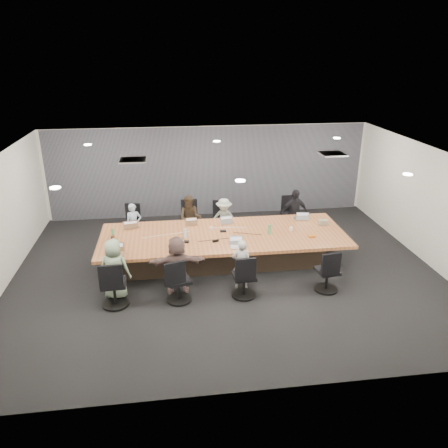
{
  "coord_description": "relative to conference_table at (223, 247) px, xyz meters",
  "views": [
    {
      "loc": [
        -1.29,
        -9.24,
        4.98
      ],
      "look_at": [
        0.0,
        0.4,
        1.05
      ],
      "focal_mm": 35.0,
      "sensor_mm": 36.0,
      "label": 1
    }
  ],
  "objects": [
    {
      "name": "bottle_clear",
      "position": [
        -0.94,
        -0.1,
        0.46
      ],
      "size": [
        0.08,
        0.08,
        0.24
      ],
      "primitive_type": "cylinder",
      "rotation": [
        0.0,
        0.0,
        0.12
      ],
      "color": "silver",
      "rests_on": "conference_table"
    },
    {
      "name": "chair_3",
      "position": [
        2.18,
        1.7,
        0.02
      ],
      "size": [
        0.57,
        0.57,
        0.84
      ],
      "primitive_type": null,
      "rotation": [
        0.0,
        0.0,
        3.16
      ],
      "color": "black",
      "rests_on": "ground"
    },
    {
      "name": "floor",
      "position": [
        0.0,
        -0.5,
        -0.4
      ],
      "size": [
        10.0,
        8.0,
        0.0
      ],
      "primitive_type": "cube",
      "color": "black",
      "rests_on": "ground"
    },
    {
      "name": "wall_front",
      "position": [
        0.0,
        -4.5,
        1.0
      ],
      "size": [
        10.0,
        0.0,
        2.8
      ],
      "primitive_type": "cube",
      "rotation": [
        -1.57,
        0.0,
        0.0
      ],
      "color": "silver",
      "rests_on": "ground"
    },
    {
      "name": "canvas_bag",
      "position": [
        2.64,
        0.28,
        0.4
      ],
      "size": [
        0.24,
        0.16,
        0.13
      ],
      "primitive_type": "cube",
      "rotation": [
        0.0,
        0.0,
        -0.07
      ],
      "color": "gray",
      "rests_on": "conference_table"
    },
    {
      "name": "chair_5",
      "position": [
        -1.18,
        -1.7,
        0.01
      ],
      "size": [
        0.69,
        0.69,
        0.82
      ],
      "primitive_type": null,
      "rotation": [
        0.0,
        0.0,
        0.29
      ],
      "color": "black",
      "rests_on": "ground"
    },
    {
      "name": "chair_4",
      "position": [
        -2.49,
        -1.7,
        0.03
      ],
      "size": [
        0.61,
        0.61,
        0.87
      ],
      "primitive_type": null,
      "rotation": [
        0.0,
        0.0,
        0.04
      ],
      "color": "black",
      "rests_on": "ground"
    },
    {
      "name": "mic_right",
      "position": [
        0.02,
        0.16,
        0.35
      ],
      "size": [
        0.16,
        0.11,
        0.03
      ],
      "primitive_type": "cube",
      "rotation": [
        0.0,
        0.0,
        -0.05
      ],
      "color": "black",
      "rests_on": "conference_table"
    },
    {
      "name": "person_4",
      "position": [
        -2.49,
        -1.35,
        0.26
      ],
      "size": [
        0.73,
        0.57,
        1.33
      ],
      "primitive_type": "imported",
      "rotation": [
        0.0,
        0.0,
        2.9
      ],
      "color": "#8DA586",
      "rests_on": "ground"
    },
    {
      "name": "person_0",
      "position": [
        -2.25,
        1.35,
        0.18
      ],
      "size": [
        0.46,
        0.35,
        1.15
      ],
      "primitive_type": "imported",
      "rotation": [
        0.0,
        0.0,
        6.46
      ],
      "color": "#A8BED9",
      "rests_on": "ground"
    },
    {
      "name": "laptop_5",
      "position": [
        -1.18,
        -0.8,
        0.35
      ],
      "size": [
        0.37,
        0.28,
        0.02
      ],
      "primitive_type": "cube",
      "rotation": [
        0.0,
        0.0,
        0.12
      ],
      "color": "#8C6647",
      "rests_on": "conference_table"
    },
    {
      "name": "conference_table",
      "position": [
        0.0,
        0.0,
        0.0
      ],
      "size": [
        6.0,
        2.2,
        0.74
      ],
      "color": "#3E3025",
      "rests_on": "ground"
    },
    {
      "name": "wall_back",
      "position": [
        0.0,
        3.5,
        1.0
      ],
      "size": [
        10.0,
        0.0,
        2.8
      ],
      "primitive_type": "cube",
      "rotation": [
        1.57,
        0.0,
        0.0
      ],
      "color": "silver",
      "rests_on": "ground"
    },
    {
      "name": "chair_2",
      "position": [
        0.19,
        1.7,
        -0.03
      ],
      "size": [
        0.58,
        0.58,
        0.74
      ],
      "primitive_type": null,
      "rotation": [
        0.0,
        0.0,
        2.95
      ],
      "color": "black",
      "rests_on": "ground"
    },
    {
      "name": "ceiling",
      "position": [
        0.0,
        -0.5,
        2.4
      ],
      "size": [
        10.0,
        8.0,
        0.0
      ],
      "primitive_type": "cube",
      "color": "white",
      "rests_on": "wall_back"
    },
    {
      "name": "person_5",
      "position": [
        -1.18,
        -1.35,
        0.26
      ],
      "size": [
        1.23,
        0.4,
        1.32
      ],
      "primitive_type": "imported",
      "rotation": [
        0.0,
        0.0,
        3.15
      ],
      "color": "brown",
      "rests_on": "ground"
    },
    {
      "name": "cup_white_far",
      "position": [
        -0.27,
        0.3,
        0.38
      ],
      "size": [
        0.08,
        0.08,
        0.09
      ],
      "primitive_type": "cylinder",
      "rotation": [
        0.0,
        0.0,
        0.2
      ],
      "color": "white",
      "rests_on": "conference_table"
    },
    {
      "name": "person_3",
      "position": [
        2.18,
        1.35,
        0.28
      ],
      "size": [
        0.85,
        0.46,
        1.37
      ],
      "primitive_type": "imported",
      "rotation": [
        0.0,
        0.0,
        6.44
      ],
      "color": "black",
      "rests_on": "ground"
    },
    {
      "name": "chair_7",
      "position": [
        2.06,
        -1.7,
        0.0
      ],
      "size": [
        0.61,
        0.61,
        0.8
      ],
      "primitive_type": null,
      "rotation": [
        0.0,
        0.0,
        0.14
      ],
      "color": "black",
      "rests_on": "ground"
    },
    {
      "name": "laptop_1",
      "position": [
        -0.73,
        0.8,
        0.35
      ],
      "size": [
        0.3,
        0.21,
        0.02
      ],
      "primitive_type": "cube",
      "rotation": [
        0.0,
        0.0,
        3.2
      ],
      "color": "#8C6647",
      "rests_on": "conference_table"
    },
    {
      "name": "mic_left",
      "position": [
        -0.94,
        -0.36,
        0.35
      ],
      "size": [
        0.17,
        0.13,
        0.03
      ],
      "primitive_type": "cube",
      "rotation": [
        0.0,
        0.0,
        -0.21
      ],
      "color": "black",
      "rests_on": "conference_table"
    },
    {
      "name": "bottle_green_left",
      "position": [
        -2.65,
        0.11,
        0.46
      ],
      "size": [
        0.08,
        0.08,
        0.24
      ],
      "primitive_type": "cylinder",
      "rotation": [
        0.0,
        0.0,
        0.13
      ],
      "color": "#48A05F",
      "rests_on": "conference_table"
    },
    {
      "name": "mug_brown",
      "position": [
        -2.65,
        0.0,
        0.4
      ],
      "size": [
        0.13,
        0.13,
        0.12
      ],
      "primitive_type": "cylinder",
      "rotation": [
        0.0,
        0.0,
        0.41
      ],
      "color": "brown",
      "rests_on": "conference_table"
    },
    {
      "name": "wall_right",
      "position": [
        5.0,
        -0.5,
        1.0
      ],
      "size": [
        0.0,
        8.0,
        2.8
      ],
      "primitive_type": "cube",
      "rotation": [
        1.57,
        0.0,
        -1.57
      ],
      "color": "silver",
      "rests_on": "ground"
    },
    {
      "name": "stapler",
      "position": [
        -0.25,
        -0.43,
        0.37
      ],
      "size": [
        0.16,
        0.08,
        0.06
      ],
      "primitive_type": "cube",
      "rotation": [
        0.0,
        0.0,
        0.27
      ],
      "color": "black",
      "rests_on": "conference_table"
    },
    {
      "name": "laptop_3",
      "position": [
        2.18,
        0.8,
        0.35
      ],
      "size": [
        0.36,
        0.26,
        0.02
      ],
      "primitive_type": "cube",
      "rotation": [
        0.0,
        0.0,
        3.03
      ],
      "color": "#B2B2B7",
      "rests_on": "conference_table"
    },
    {
      "name": "chair_6",
      "position": [
        0.22,
        -1.7,
        0.01
      ],
      "size": [
        0.58,
        0.58,
        0.81
      ],
      "primitive_type": null,
      "rotation": [
        0.0,
        0.0,
        0.07
      ],
      "color": "black",
      "rests_on": "ground"
    },
    {
      "name": "person_6",
      "position": [
        0.22,
        -1.35,
        0.18
      ],
      "size": [
        0.47,
        0.35,
        1.16
      ],
      "primitive_type": "imported",
      "rotation": [
        0.0,
        0.0,
        2.95
      ],
      "color": "#AEAEAE",
      "rests_on": "ground"
    },
    {
      "name": "person_1",
      "position": [
        -0.73,
        1.35,
        0.26
      ],
      "size": [
        0.75,
        0.64,
        1.32
      ],
      "primitive_type": "imported",
      "rotation": [
        0.0,
        0.0,
        6.03
      ],
      "color": "#3B2E21",
      "rests_on": "ground"
    },
    {
      "name": "cup_white_near",
      "position": [
        1.71,
        0.01,
        0.39
      ],
      "size": [
        0.09,
        0.09,
        0.09
      ],
      "primitive_type": "cylinder",
      "rotation": [
        0.0,
        0.0,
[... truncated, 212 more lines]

